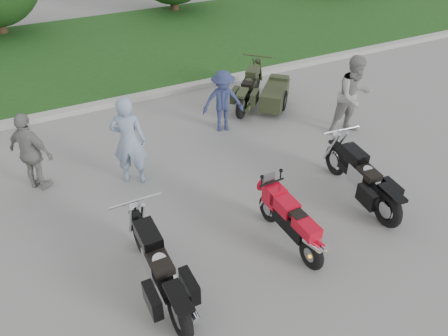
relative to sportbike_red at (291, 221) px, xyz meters
name	(u,v)px	position (x,y,z in m)	size (l,w,h in m)	color
ground	(239,233)	(-0.67, 0.61, -0.51)	(80.00, 80.00, 0.00)	gray
curb	(139,97)	(-0.67, 6.61, -0.44)	(60.00, 0.30, 0.15)	#B3B0A8
grass_strip	(103,50)	(-0.67, 10.76, -0.44)	(60.00, 8.00, 0.14)	#286121
sportbike_red	(291,221)	(0.00, 0.00, 0.00)	(0.33, 1.84, 0.87)	black
cruiser_left	(160,270)	(-2.36, -0.02, -0.02)	(0.42, 2.49, 0.96)	black
cruiser_right	(364,180)	(1.94, 0.38, -0.04)	(0.49, 2.41, 0.93)	black
cruiser_sidecar	(264,93)	(2.23, 4.65, -0.09)	(1.99, 2.14, 0.91)	black
person_stripe	(129,141)	(-1.89, 3.01, 0.45)	(0.70, 0.46, 1.93)	#8CA0BE
person_grey	(354,96)	(3.44, 2.59, 0.46)	(0.95, 0.74, 1.95)	gray
person_denim	(223,101)	(0.72, 4.07, 0.26)	(1.00, 0.58, 1.55)	navy
person_back	(31,153)	(-3.69, 3.63, 0.34)	(1.00, 0.41, 1.70)	gray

